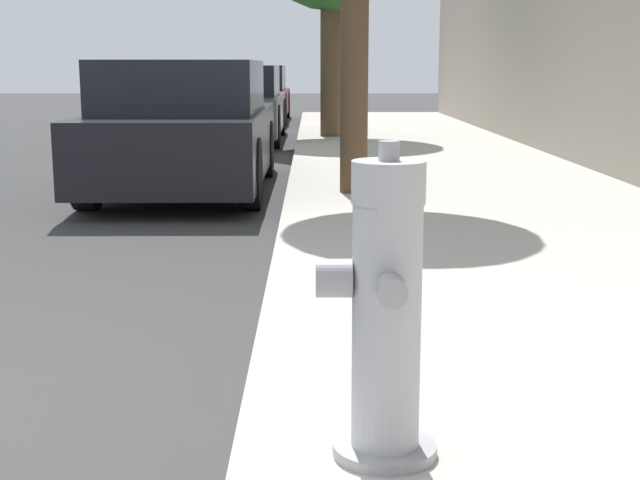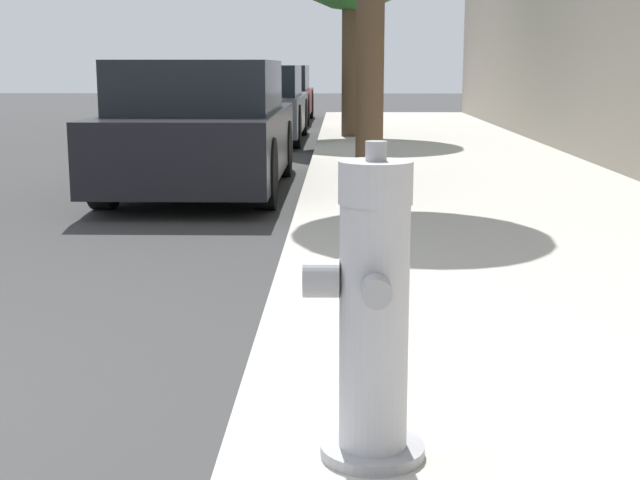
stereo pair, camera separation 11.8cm
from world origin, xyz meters
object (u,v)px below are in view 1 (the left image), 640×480
parked_car_mid (233,104)px  parked_car_far (251,94)px  fire_hydrant (385,314)px  parked_car_near (186,129)px

parked_car_mid → parked_car_far: size_ratio=0.96×
parked_car_mid → parked_car_far: 5.41m
fire_hydrant → parked_car_near: parked_car_near is taller
parked_car_far → parked_car_near: bearing=-89.4°
parked_car_far → fire_hydrant: bearing=-84.9°
parked_car_mid → fire_hydrant: bearing=-83.0°
parked_car_near → parked_car_mid: parked_car_near is taller
parked_car_near → parked_car_mid: bearing=90.6°
fire_hydrant → parked_car_far: (-1.65, 18.48, 0.06)m
parked_car_near → parked_car_mid: (-0.06, 6.28, -0.02)m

